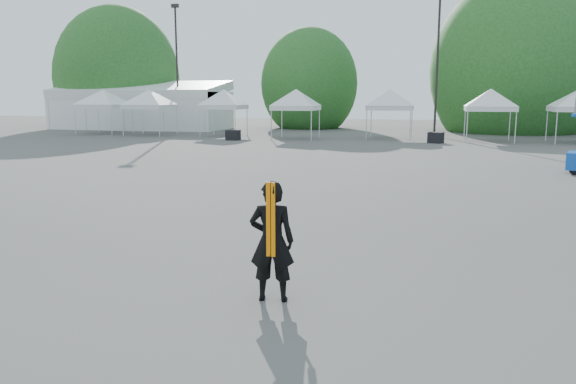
# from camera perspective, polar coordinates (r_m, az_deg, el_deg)

# --- Properties ---
(ground) EXTENTS (120.00, 120.00, 0.00)m
(ground) POSITION_cam_1_polar(r_m,az_deg,el_deg) (10.83, -1.28, -5.80)
(ground) COLOR #474442
(ground) RESTS_ON ground
(marquee) EXTENTS (15.00, 6.25, 4.23)m
(marquee) POSITION_cam_1_polar(r_m,az_deg,el_deg) (51.44, -14.68, 8.43)
(marquee) COLOR white
(marquee) RESTS_ON ground
(light_pole_west) EXTENTS (0.60, 0.25, 10.30)m
(light_pole_west) POSITION_cam_1_polar(r_m,az_deg,el_deg) (48.80, -11.23, 12.97)
(light_pole_west) COLOR black
(light_pole_west) RESTS_ON ground
(light_pole_east) EXTENTS (0.60, 0.25, 9.80)m
(light_pole_east) POSITION_cam_1_polar(r_m,az_deg,el_deg) (42.13, 14.95, 13.01)
(light_pole_east) COLOR black
(light_pole_east) RESTS_ON ground
(tree_far_w) EXTENTS (4.80, 4.80, 7.30)m
(tree_far_w) POSITION_cam_1_polar(r_m,az_deg,el_deg) (56.05, -16.94, 11.04)
(tree_far_w) COLOR #382314
(tree_far_w) RESTS_ON ground
(tree_mid_w) EXTENTS (4.16, 4.16, 6.33)m
(tree_mid_w) POSITION_cam_1_polar(r_m,az_deg,el_deg) (51.21, 2.18, 10.92)
(tree_mid_w) COLOR #382314
(tree_mid_w) RESTS_ON ground
(tree_mid_e) EXTENTS (5.12, 5.12, 7.79)m
(tree_mid_e) POSITION_cam_1_polar(r_m,az_deg,el_deg) (49.47, 21.95, 11.33)
(tree_mid_e) COLOR #382314
(tree_mid_e) RESTS_ON ground
(tent_a) EXTENTS (4.61, 4.61, 3.88)m
(tent_a) POSITION_cam_1_polar(r_m,az_deg,el_deg) (45.72, -18.27, 9.49)
(tent_a) COLOR silver
(tent_a) RESTS_ON ground
(tent_b) EXTENTS (4.36, 4.36, 3.88)m
(tent_b) POSITION_cam_1_polar(r_m,az_deg,el_deg) (43.05, -13.91, 9.70)
(tent_b) COLOR silver
(tent_b) RESTS_ON ground
(tent_c) EXTENTS (4.03, 4.03, 3.88)m
(tent_c) POSITION_cam_1_polar(r_m,az_deg,el_deg) (41.19, -6.58, 9.93)
(tent_c) COLOR silver
(tent_c) RESTS_ON ground
(tent_d) EXTENTS (4.10, 4.10, 3.88)m
(tent_d) POSITION_cam_1_polar(r_m,az_deg,el_deg) (38.13, 0.81, 10.01)
(tent_d) COLOR silver
(tent_d) RESTS_ON ground
(tent_e) EXTENTS (4.29, 4.29, 3.88)m
(tent_e) POSITION_cam_1_polar(r_m,az_deg,el_deg) (38.97, 10.39, 9.85)
(tent_e) COLOR silver
(tent_e) RESTS_ON ground
(tent_f) EXTENTS (4.26, 4.26, 3.88)m
(tent_f) POSITION_cam_1_polar(r_m,az_deg,el_deg) (38.05, 19.92, 9.44)
(tent_f) COLOR silver
(tent_f) RESTS_ON ground
(man) EXTENTS (0.70, 0.52, 1.75)m
(man) POSITION_cam_1_polar(r_m,az_deg,el_deg) (7.97, -1.65, -4.99)
(man) COLOR black
(man) RESTS_ON ground
(crate_west) EXTENTS (0.90, 0.73, 0.66)m
(crate_west) POSITION_cam_1_polar(r_m,az_deg,el_deg) (37.26, -5.60, 5.77)
(crate_west) COLOR black
(crate_west) RESTS_ON ground
(crate_mid) EXTENTS (1.03, 0.92, 0.67)m
(crate_mid) POSITION_cam_1_polar(r_m,az_deg,el_deg) (35.97, 14.78, 5.36)
(crate_mid) COLOR black
(crate_mid) RESTS_ON ground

